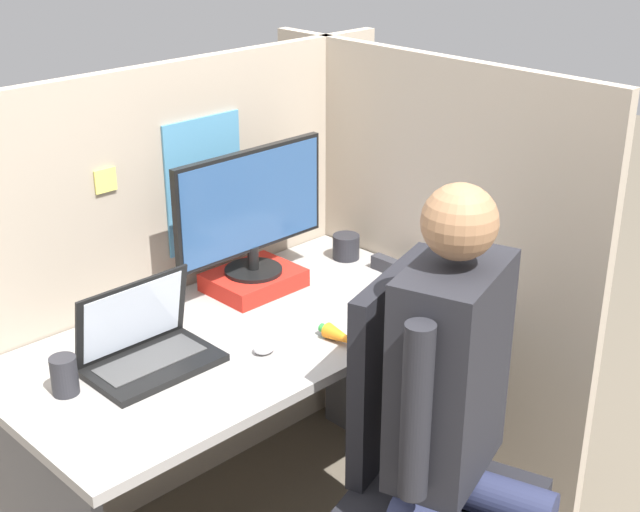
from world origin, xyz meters
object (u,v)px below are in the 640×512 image
Objects in this scene: paper_box at (254,280)px; monitor at (251,207)px; carrot_toy at (343,338)px; stapler at (392,267)px; pen_cup at (64,376)px; person at (462,418)px; coffee_mug at (346,247)px; office_chair at (420,464)px; laptop at (147,350)px.

monitor is (0.00, 0.00, 0.25)m from paper_box.
paper_box is at bearing 82.22° from carrot_toy.
pen_cup reaches higher than stapler.
person reaches higher than coffee_mug.
paper_box is 0.27× the size of office_chair.
office_chair is at bearing -123.25° from coffee_mug.
coffee_mug reaches higher than stapler.
laptop reaches higher than pen_cup.
coffee_mug is 0.89× the size of pen_cup.
office_chair reaches higher than laptop.
carrot_toy is 1.55× the size of pen_cup.
laptop reaches higher than stapler.
stapler is 0.79m from office_chair.
monitor is 3.56× the size of stapler.
pen_cup is at bearing -169.24° from monitor.
paper_box is 1.77× the size of stapler.
coffee_mug is (0.50, 0.76, 0.25)m from office_chair.
carrot_toy is 0.16× the size of office_chair.
stapler is 0.12× the size of person.
monitor is at bearing 82.27° from office_chair.
person reaches higher than carrot_toy.
office_chair is at bearing -97.72° from carrot_toy.
person is (-0.16, -0.95, 0.00)m from paper_box.
person is 14.59× the size of coffee_mug.
pen_cup is (-1.14, -0.10, 0.01)m from coffee_mug.
coffee_mug is 1.15m from pen_cup.
coffee_mug is at bearing 56.75° from office_chair.
stapler is 1.72× the size of coffee_mug.
laptop is 0.23m from pen_cup.
paper_box is 0.84m from office_chair.
laptop is 0.93m from stapler.
paper_box is 1.76× the size of carrot_toy.
stapler is (0.40, -0.24, -0.01)m from paper_box.
monitor is 0.60m from laptop.
monitor reaches higher than pen_cup.
laptop is 0.54m from carrot_toy.
office_chair is 11.18× the size of coffee_mug.
person is (-0.05, -0.16, 0.24)m from office_chair.
pen_cup is (-0.75, -0.14, -0.22)m from monitor.
laptop is at bearing 147.33° from carrot_toy.
paper_box reaches higher than carrot_toy.
paper_box is 0.47m from carrot_toy.
office_chair is at bearing -132.58° from stapler.
paper_box is at bearing 174.62° from coffee_mug.
person is at bearing -65.00° from laptop.
carrot_toy is at bearing 82.28° from office_chair.
carrot_toy is at bearing -32.67° from laptop.
office_chair is (-0.11, -0.79, -0.24)m from paper_box.
monitor reaches higher than laptop.
office_chair is at bearing 73.11° from person.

